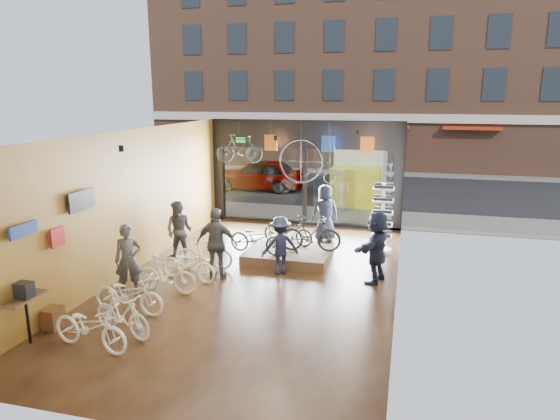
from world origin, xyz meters
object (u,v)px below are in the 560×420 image
(street_car, at_px, (259,174))
(customer_0, at_px, (128,260))
(floor_bike_0, at_px, (90,327))
(sunglasses_rack, at_px, (382,218))
(floor_bike_2, at_px, (129,294))
(floor_bike_5, at_px, (205,253))
(hung_bike, at_px, (239,149))
(floor_bike_4, at_px, (188,264))
(customer_2, at_px, (217,244))
(display_bike_left, at_px, (257,238))
(display_bike_right, at_px, (288,231))
(box_truck, at_px, (360,172))
(penny_farthing, at_px, (310,163))
(display_platform, at_px, (288,255))
(customer_1, at_px, (179,231))
(customer_3, at_px, (280,246))
(floor_bike_3, at_px, (166,275))
(display_bike_mid, at_px, (310,234))
(floor_bike_1, at_px, (122,314))
(customer_5, at_px, (377,247))
(customer_4, at_px, (325,213))

(street_car, xyz_separation_m, customer_0, (0.88, -13.61, 0.08))
(floor_bike_0, distance_m, sunglasses_rack, 8.91)
(customer_0, bearing_deg, sunglasses_rack, 12.54)
(floor_bike_2, bearing_deg, floor_bike_5, -6.96)
(sunglasses_rack, distance_m, hung_bike, 5.28)
(floor_bike_4, bearing_deg, hung_bike, 13.13)
(floor_bike_4, relative_size, customer_2, 0.87)
(street_car, height_order, display_bike_left, street_car)
(display_bike_right, bearing_deg, box_truck, 4.31)
(penny_farthing, bearing_deg, display_bike_right, -97.08)
(display_platform, bearing_deg, floor_bike_5, -146.73)
(display_bike_right, height_order, customer_2, customer_2)
(display_platform, bearing_deg, floor_bike_2, -120.28)
(sunglasses_rack, bearing_deg, floor_bike_5, -150.02)
(sunglasses_rack, bearing_deg, customer_1, -160.02)
(customer_1, distance_m, customer_3, 3.13)
(floor_bike_0, bearing_deg, floor_bike_3, 6.62)
(display_bike_mid, relative_size, customer_3, 1.12)
(floor_bike_1, bearing_deg, floor_bike_0, 173.02)
(display_bike_left, relative_size, customer_5, 0.91)
(floor_bike_4, distance_m, customer_4, 5.29)
(street_car, distance_m, hung_bike, 8.26)
(customer_2, relative_size, customer_3, 1.20)
(display_bike_mid, bearing_deg, floor_bike_4, 121.37)
(display_bike_left, xyz_separation_m, hung_bike, (-1.49, 2.91, 2.18))
(floor_bike_2, height_order, penny_farthing, penny_farthing)
(display_bike_right, distance_m, hung_bike, 3.58)
(floor_bike_1, relative_size, customer_2, 0.80)
(floor_bike_0, xyz_separation_m, floor_bike_4, (0.27, 3.76, -0.02))
(floor_bike_5, relative_size, display_bike_mid, 0.88)
(penny_farthing, bearing_deg, customer_1, -133.76)
(floor_bike_3, xyz_separation_m, display_bike_mid, (2.91, 3.16, 0.36))
(customer_5, bearing_deg, customer_2, -60.79)
(customer_0, xyz_separation_m, penny_farthing, (3.19, 5.97, 1.63))
(floor_bike_5, xyz_separation_m, display_bike_mid, (2.66, 1.39, 0.36))
(box_truck, height_order, floor_bike_5, box_truck)
(display_bike_mid, relative_size, customer_1, 1.01)
(display_bike_left, bearing_deg, street_car, 26.31)
(customer_3, relative_size, customer_4, 0.85)
(street_car, bearing_deg, floor_bike_1, 6.80)
(floor_bike_1, bearing_deg, customer_1, 28.38)
(customer_2, height_order, penny_farthing, penny_farthing)
(display_bike_right, relative_size, customer_4, 0.87)
(customer_4, relative_size, penny_farthing, 1.02)
(street_car, relative_size, display_bike_mid, 2.63)
(customer_2, distance_m, sunglasses_rack, 5.19)
(floor_bike_0, bearing_deg, customer_3, -18.01)
(display_bike_mid, bearing_deg, display_bike_right, 49.02)
(box_truck, distance_m, penny_farthing, 6.84)
(floor_bike_2, relative_size, hung_bike, 1.07)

